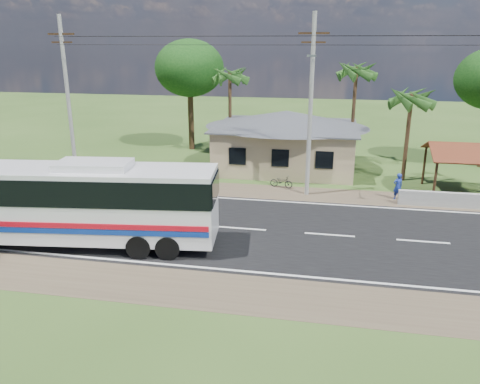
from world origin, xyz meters
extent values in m
plane|color=#2C4719|center=(0.00, 0.00, 0.00)|extent=(120.00, 120.00, 0.00)
cube|color=black|center=(0.00, 0.00, 0.01)|extent=(120.00, 10.00, 0.02)
cube|color=brown|center=(0.00, 6.50, 0.01)|extent=(120.00, 3.00, 0.01)
cube|color=brown|center=(0.00, -6.50, 0.01)|extent=(120.00, 3.00, 0.01)
cube|color=silver|center=(0.00, 4.70, 0.03)|extent=(120.00, 0.15, 0.01)
cube|color=silver|center=(0.00, -4.70, 0.03)|extent=(120.00, 0.15, 0.01)
cube|color=silver|center=(0.00, 0.00, 0.03)|extent=(120.00, 0.15, 0.01)
cube|color=tan|center=(1.00, 13.00, 1.60)|extent=(10.00, 8.00, 3.20)
cube|color=#4C4F54|center=(1.00, 13.00, 3.25)|extent=(10.60, 8.60, 0.10)
pyramid|color=#4C4F54|center=(1.00, 13.00, 4.40)|extent=(12.40, 10.00, 1.20)
cube|color=black|center=(-2.00, 8.98, 1.70)|extent=(1.20, 0.08, 1.20)
cube|color=black|center=(1.00, 8.98, 1.70)|extent=(1.20, 0.08, 1.20)
cube|color=black|center=(4.00, 8.98, 1.70)|extent=(1.20, 0.08, 1.20)
cylinder|color=#382614|center=(10.70, 6.70, 1.30)|extent=(0.16, 0.16, 2.60)
cylinder|color=#382614|center=(10.70, 10.30, 1.30)|extent=(0.16, 0.16, 2.60)
cube|color=maroon|center=(13.00, 7.40, 2.90)|extent=(5.20, 2.28, 0.90)
cube|color=maroon|center=(13.00, 9.60, 2.90)|extent=(5.20, 2.28, 0.90)
cube|color=#382614|center=(13.00, 8.50, 3.25)|extent=(5.20, 0.12, 0.12)
cube|color=#9E9E99|center=(12.00, 5.60, 0.45)|extent=(7.00, 0.30, 0.90)
cylinder|color=#9E9E99|center=(-13.00, 6.50, 5.50)|extent=(0.26, 0.26, 11.00)
cube|color=#382614|center=(-13.00, 6.50, 9.80)|extent=(1.80, 0.12, 0.12)
cube|color=#382614|center=(-13.00, 6.50, 9.30)|extent=(1.40, 0.10, 0.10)
cylinder|color=#9E9E99|center=(3.00, 6.50, 5.50)|extent=(0.26, 0.26, 11.00)
cube|color=#382614|center=(3.00, 6.50, 9.80)|extent=(1.80, 0.12, 0.12)
cube|color=#382614|center=(3.00, 6.50, 9.30)|extent=(1.40, 0.10, 0.10)
cylinder|color=gray|center=(3.00, 5.50, 8.60)|extent=(0.08, 2.00, 0.08)
cube|color=gray|center=(3.00, 4.50, 8.60)|extent=(0.50, 0.18, 0.12)
cylinder|color=black|center=(-5.00, 6.50, 9.60)|extent=(16.00, 0.02, 0.02)
cylinder|color=black|center=(10.50, 6.50, 9.60)|extent=(15.00, 0.02, 0.02)
cylinder|color=#47301E|center=(9.50, 11.00, 3.00)|extent=(0.28, 0.28, 6.00)
cylinder|color=#47301E|center=(6.00, 15.50, 3.75)|extent=(0.28, 0.28, 7.50)
cylinder|color=#47301E|center=(-4.00, 16.00, 3.50)|extent=(0.28, 0.28, 7.00)
cylinder|color=#47301E|center=(-8.00, 18.00, 2.97)|extent=(0.50, 0.50, 5.95)
ellipsoid|color=#0E340E|center=(-8.00, 18.00, 7.15)|extent=(6.00, 6.00, 4.92)
cube|color=silver|center=(-7.38, -3.42, 2.16)|extent=(13.51, 4.33, 3.32)
cube|color=black|center=(-7.38, -3.42, 2.99)|extent=(13.58, 4.40, 1.22)
cube|color=#B00A1A|center=(-7.22, -4.82, 1.55)|extent=(12.97, 1.60, 0.24)
cube|color=navy|center=(-7.22, -4.82, 1.27)|extent=(12.97, 1.60, 0.24)
cube|color=silver|center=(-6.29, -3.29, 3.98)|extent=(3.51, 2.15, 0.33)
cylinder|color=black|center=(-11.93, -2.69, 0.55)|extent=(1.14, 0.52, 1.11)
cylinder|color=black|center=(-3.94, -4.29, 0.55)|extent=(1.14, 0.52, 1.11)
cylinder|color=black|center=(-4.24, -1.76, 0.55)|extent=(1.14, 0.52, 1.11)
cylinder|color=black|center=(-2.62, -4.13, 0.55)|extent=(1.14, 0.52, 1.11)
cylinder|color=black|center=(-2.92, -1.60, 0.55)|extent=(1.14, 0.52, 1.11)
imported|color=black|center=(1.25, 7.67, 0.41)|extent=(1.62, 0.85, 0.81)
imported|color=navy|center=(8.55, 6.54, 0.84)|extent=(0.72, 0.61, 1.67)
camera|label=1|loc=(4.11, -22.31, 9.33)|focal=35.00mm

